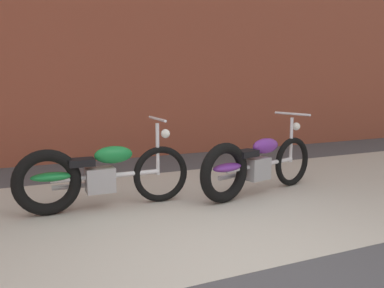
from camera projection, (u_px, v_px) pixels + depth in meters
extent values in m
plane|color=#47474C|center=(253.00, 272.00, 3.10)|extent=(80.00, 80.00, 0.00)
cube|color=#B2ADA3|center=(170.00, 208.00, 4.67)|extent=(36.00, 3.50, 0.01)
cube|color=brown|center=(100.00, 16.00, 7.38)|extent=(36.00, 0.50, 5.24)
torus|color=black|center=(161.00, 174.00, 4.88)|extent=(0.68, 0.09, 0.68)
torus|color=black|center=(47.00, 183.00, 4.37)|extent=(0.73, 0.15, 0.73)
cylinder|color=silver|center=(107.00, 176.00, 4.63)|extent=(1.24, 0.08, 0.06)
cube|color=#99999E|center=(100.00, 180.00, 4.60)|extent=(0.32, 0.23, 0.28)
ellipsoid|color=#197A38|center=(113.00, 155.00, 4.62)|extent=(0.44, 0.20, 0.20)
ellipsoid|color=#197A38|center=(52.00, 177.00, 4.39)|extent=(0.44, 0.19, 0.10)
cube|color=black|center=(81.00, 162.00, 4.49)|extent=(0.28, 0.21, 0.08)
cylinder|color=silver|center=(158.00, 149.00, 4.82)|extent=(0.04, 0.04, 0.62)
cylinder|color=silver|center=(157.00, 119.00, 4.77)|extent=(0.04, 0.58, 0.03)
sphere|color=white|center=(165.00, 134.00, 4.83)|extent=(0.11, 0.11, 0.11)
cylinder|color=silver|center=(77.00, 186.00, 4.66)|extent=(0.55, 0.07, 0.06)
torus|color=black|center=(292.00, 162.00, 5.65)|extent=(0.68, 0.25, 0.68)
torus|color=black|center=(224.00, 173.00, 4.84)|extent=(0.74, 0.31, 0.73)
cylinder|color=silver|center=(261.00, 165.00, 5.24)|extent=(1.21, 0.36, 0.06)
cube|color=#99999E|center=(257.00, 169.00, 5.20)|extent=(0.36, 0.29, 0.28)
ellipsoid|color=#6B2D93|center=(266.00, 146.00, 5.25)|extent=(0.47, 0.29, 0.20)
ellipsoid|color=#6B2D93|center=(227.00, 167.00, 4.86)|extent=(0.47, 0.28, 0.10)
cube|color=black|center=(246.00, 153.00, 5.04)|extent=(0.32, 0.26, 0.08)
cylinder|color=silver|center=(291.00, 140.00, 5.58)|extent=(0.05, 0.05, 0.62)
cylinder|color=silver|center=(292.00, 114.00, 5.52)|extent=(0.18, 0.57, 0.03)
sphere|color=white|center=(296.00, 126.00, 5.61)|extent=(0.11, 0.11, 0.11)
cylinder|color=silver|center=(235.00, 175.00, 5.18)|extent=(0.55, 0.19, 0.06)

